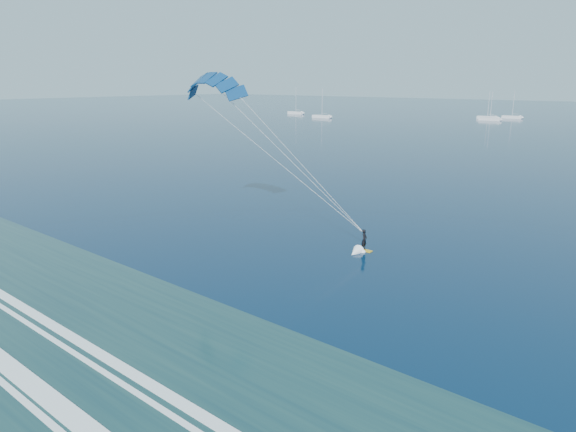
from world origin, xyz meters
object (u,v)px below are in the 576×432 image
(sailboat_0, at_px, (322,116))
(sailboat_7, at_px, (296,113))
(sailboat_1, at_px, (490,119))
(sailboat_8, at_px, (512,117))
(sailboat_2, at_px, (487,117))
(kitesurfer_rig, at_px, (281,152))

(sailboat_0, xyz_separation_m, sailboat_7, (-25.32, 13.49, 0.01))
(sailboat_1, relative_size, sailboat_8, 1.01)
(sailboat_2, xyz_separation_m, sailboat_8, (7.19, 9.27, 0.01))
(kitesurfer_rig, bearing_deg, sailboat_2, 103.18)
(kitesurfer_rig, xyz_separation_m, sailboat_1, (-39.30, 176.37, -8.28))
(sailboat_1, bearing_deg, sailboat_2, 114.98)
(sailboat_1, xyz_separation_m, sailboat_8, (3.20, 17.83, 0.00))
(sailboat_2, distance_m, sailboat_7, 86.64)
(sailboat_7, bearing_deg, sailboat_0, -28.05)
(sailboat_2, height_order, sailboat_8, sailboat_8)
(sailboat_8, bearing_deg, kitesurfer_rig, -79.47)
(sailboat_0, relative_size, sailboat_2, 1.10)
(kitesurfer_rig, distance_m, sailboat_1, 180.89)
(sailboat_1, height_order, sailboat_8, sailboat_1)
(sailboat_1, distance_m, sailboat_8, 18.11)
(kitesurfer_rig, distance_m, sailboat_0, 177.17)
(sailboat_0, distance_m, sailboat_2, 69.58)
(sailboat_2, bearing_deg, sailboat_0, -145.54)
(sailboat_1, bearing_deg, kitesurfer_rig, -77.44)
(sailboat_0, bearing_deg, sailboat_7, 151.95)
(kitesurfer_rig, xyz_separation_m, sailboat_2, (-43.29, 184.93, -8.29))
(sailboat_1, distance_m, sailboat_7, 88.39)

